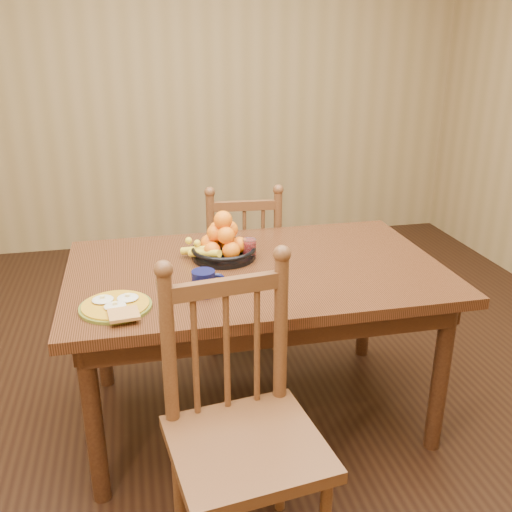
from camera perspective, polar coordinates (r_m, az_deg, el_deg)
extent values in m
cube|color=black|center=(2.83, 0.00, -15.35)|extent=(4.50, 5.00, 0.01)
cube|color=olive|center=(4.76, -6.77, 17.12)|extent=(4.50, 0.01, 2.70)
cube|color=black|center=(2.46, 0.00, -1.57)|extent=(1.60, 1.00, 0.04)
cube|color=black|center=(2.87, -1.79, 0.28)|extent=(1.40, 0.04, 0.10)
cube|color=black|center=(2.13, 2.44, -7.67)|extent=(1.40, 0.04, 0.10)
cube|color=black|center=(2.73, 14.95, -1.66)|extent=(0.04, 0.84, 0.10)
cube|color=black|center=(2.46, -16.69, -4.46)|extent=(0.04, 0.84, 0.10)
cylinder|color=black|center=(2.26, -15.93, -15.72)|extent=(0.07, 0.07, 0.70)
cylinder|color=black|center=(2.55, 17.95, -11.42)|extent=(0.07, 0.07, 0.70)
cylinder|color=black|center=(2.95, -15.24, -6.42)|extent=(0.07, 0.07, 0.70)
cylinder|color=black|center=(3.17, 10.91, -3.99)|extent=(0.07, 0.07, 0.70)
cube|color=#492916|center=(3.24, -1.51, -1.33)|extent=(0.46, 0.44, 0.04)
cylinder|color=#492916|center=(3.51, 1.08, -3.60)|extent=(0.04, 0.04, 0.42)
cylinder|color=#492916|center=(3.47, -4.66, -3.92)|extent=(0.04, 0.04, 0.42)
cylinder|color=#492916|center=(3.21, 1.99, -6.06)|extent=(0.04, 0.04, 0.42)
cylinder|color=#492916|center=(3.18, -4.29, -6.44)|extent=(0.04, 0.04, 0.42)
cylinder|color=#492916|center=(3.00, 2.17, 1.96)|extent=(0.04, 0.04, 0.51)
cylinder|color=#492916|center=(2.97, -4.52, 1.65)|extent=(0.04, 0.04, 0.51)
cylinder|color=#492916|center=(3.00, -1.15, 0.93)|extent=(0.02, 0.02, 0.39)
cube|color=#492916|center=(2.93, -1.18, 5.05)|extent=(0.35, 0.06, 0.05)
cube|color=#492916|center=(1.88, -0.90, -18.63)|extent=(0.52, 0.50, 0.04)
cylinder|color=#492916|center=(2.14, -7.78, -21.79)|extent=(0.04, 0.04, 0.46)
cylinder|color=#492916|center=(2.22, 2.47, -19.66)|extent=(0.04, 0.04, 0.46)
cylinder|color=#492916|center=(1.84, -8.74, -9.31)|extent=(0.05, 0.05, 0.55)
cylinder|color=#492916|center=(1.94, 2.48, -7.45)|extent=(0.05, 0.05, 0.55)
cylinder|color=#492916|center=(1.91, -2.94, -9.78)|extent=(0.02, 0.02, 0.42)
cube|color=#492916|center=(1.79, -3.09, -3.08)|extent=(0.38, 0.08, 0.05)
cylinder|color=#59601E|center=(2.15, -13.86, -4.96)|extent=(0.26, 0.26, 0.01)
cylinder|color=#B88317|center=(2.15, -13.88, -4.79)|extent=(0.24, 0.24, 0.01)
ellipsoid|color=silver|center=(2.18, -15.07, -4.22)|extent=(0.08, 0.08, 0.01)
cube|color=#F2E08C|center=(2.17, -15.10, -3.96)|extent=(0.02, 0.02, 0.01)
ellipsoid|color=silver|center=(2.17, -12.71, -4.10)|extent=(0.08, 0.08, 0.01)
cube|color=#F2E08C|center=(2.16, -12.73, -3.83)|extent=(0.02, 0.02, 0.01)
ellipsoid|color=silver|center=(2.12, -13.91, -4.87)|extent=(0.08, 0.08, 0.01)
cube|color=#F2E08C|center=(2.11, -13.94, -4.60)|extent=(0.02, 0.02, 0.01)
cube|color=brown|center=(2.05, -13.10, -5.69)|extent=(0.12, 0.11, 0.01)
cube|color=silver|center=(2.25, -3.77, -3.16)|extent=(0.05, 0.14, 0.00)
cube|color=silver|center=(2.33, -3.80, -2.29)|extent=(0.04, 0.05, 0.00)
cube|color=silver|center=(2.26, -9.11, -3.28)|extent=(0.02, 0.12, 0.00)
ellipsoid|color=silver|center=(2.33, -9.61, -2.54)|extent=(0.03, 0.04, 0.01)
cylinder|color=#0A0D37|center=(2.18, -5.26, -2.72)|extent=(0.09, 0.09, 0.10)
torus|color=#0A0D37|center=(2.19, -3.91, -2.61)|extent=(0.07, 0.02, 0.07)
cylinder|color=black|center=(2.16, -5.30, -1.61)|extent=(0.08, 0.08, 0.00)
cylinder|color=silver|center=(2.54, -0.66, 0.75)|extent=(0.06, 0.06, 0.09)
cylinder|color=maroon|center=(2.54, -0.66, 0.60)|extent=(0.05, 0.05, 0.07)
cylinder|color=black|center=(2.55, -3.24, -0.01)|extent=(0.28, 0.28, 0.02)
torus|color=black|center=(2.54, -3.25, 0.73)|extent=(0.29, 0.29, 0.02)
cylinder|color=black|center=(2.55, -3.23, -0.17)|extent=(0.10, 0.10, 0.01)
sphere|color=orange|center=(2.54, -1.70, 1.10)|extent=(0.07, 0.07, 0.07)
sphere|color=orange|center=(2.60, -3.02, 1.56)|extent=(0.08, 0.08, 0.08)
sphere|color=orange|center=(2.56, -4.67, 1.28)|extent=(0.08, 0.08, 0.08)
sphere|color=orange|center=(2.49, -4.40, 0.56)|extent=(0.07, 0.07, 0.07)
sphere|color=orange|center=(2.47, -2.51, 0.54)|extent=(0.08, 0.08, 0.08)
sphere|color=orange|center=(2.54, -2.73, 2.66)|extent=(0.08, 0.08, 0.08)
sphere|color=orange|center=(2.52, -4.11, 2.32)|extent=(0.07, 0.07, 0.07)
sphere|color=orange|center=(2.48, -3.03, 2.07)|extent=(0.08, 0.08, 0.08)
sphere|color=orange|center=(2.49, -3.32, 3.61)|extent=(0.08, 0.08, 0.08)
sphere|color=orange|center=(2.56, -3.93, 2.63)|extent=(0.07, 0.07, 0.07)
cylinder|color=yellow|center=(2.49, -5.15, 0.26)|extent=(0.10, 0.17, 0.07)
cylinder|color=yellow|center=(2.53, -5.74, 0.62)|extent=(0.14, 0.15, 0.07)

